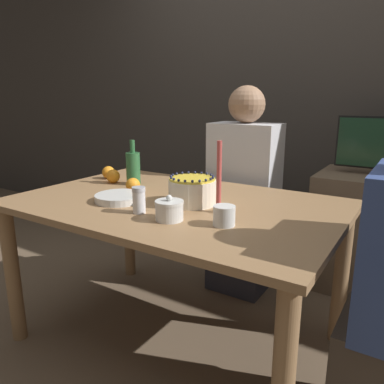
{
  "coord_description": "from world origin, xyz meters",
  "views": [
    {
      "loc": [
        0.95,
        -1.36,
        1.18
      ],
      "look_at": [
        0.09,
        -0.0,
        0.78
      ],
      "focal_mm": 35.0,
      "sensor_mm": 36.0,
      "label": 1
    }
  ],
  "objects_px": {
    "sugar_shaker": "(139,200)",
    "person_man_blue_shirt": "(243,204)",
    "cake": "(192,191)",
    "candle": "(219,184)",
    "sugar_bowl": "(169,210)",
    "bottle": "(133,168)"
  },
  "relations": [
    {
      "from": "sugar_bowl",
      "to": "person_man_blue_shirt",
      "type": "bearing_deg",
      "value": 96.38
    },
    {
      "from": "cake",
      "to": "sugar_shaker",
      "type": "xyz_separation_m",
      "value": [
        -0.11,
        -0.23,
        -0.0
      ]
    },
    {
      "from": "sugar_shaker",
      "to": "person_man_blue_shirt",
      "type": "xyz_separation_m",
      "value": [
        0.06,
        0.91,
        -0.23
      ]
    },
    {
      "from": "sugar_bowl",
      "to": "sugar_shaker",
      "type": "distance_m",
      "value": 0.16
    },
    {
      "from": "bottle",
      "to": "person_man_blue_shirt",
      "type": "height_order",
      "value": "person_man_blue_shirt"
    },
    {
      "from": "sugar_shaker",
      "to": "sugar_bowl",
      "type": "bearing_deg",
      "value": -2.93
    },
    {
      "from": "sugar_bowl",
      "to": "sugar_shaker",
      "type": "bearing_deg",
      "value": 177.07
    },
    {
      "from": "cake",
      "to": "sugar_bowl",
      "type": "distance_m",
      "value": 0.24
    },
    {
      "from": "cake",
      "to": "candle",
      "type": "height_order",
      "value": "candle"
    },
    {
      "from": "cake",
      "to": "sugar_shaker",
      "type": "height_order",
      "value": "cake"
    },
    {
      "from": "sugar_shaker",
      "to": "bottle",
      "type": "bearing_deg",
      "value": 133.4
    },
    {
      "from": "person_man_blue_shirt",
      "to": "cake",
      "type": "bearing_deg",
      "value": 94.84
    },
    {
      "from": "candle",
      "to": "sugar_shaker",
      "type": "bearing_deg",
      "value": -145.96
    },
    {
      "from": "candle",
      "to": "bottle",
      "type": "xyz_separation_m",
      "value": [
        -0.64,
        0.2,
        -0.03
      ]
    },
    {
      "from": "cake",
      "to": "bottle",
      "type": "bearing_deg",
      "value": 161.54
    },
    {
      "from": "sugar_bowl",
      "to": "sugar_shaker",
      "type": "height_order",
      "value": "sugar_shaker"
    },
    {
      "from": "sugar_bowl",
      "to": "person_man_blue_shirt",
      "type": "height_order",
      "value": "person_man_blue_shirt"
    },
    {
      "from": "sugar_bowl",
      "to": "candle",
      "type": "relative_size",
      "value": 0.38
    },
    {
      "from": "sugar_bowl",
      "to": "bottle",
      "type": "bearing_deg",
      "value": 143.01
    },
    {
      "from": "candle",
      "to": "bottle",
      "type": "distance_m",
      "value": 0.67
    },
    {
      "from": "candle",
      "to": "cake",
      "type": "bearing_deg",
      "value": 164.49
    },
    {
      "from": "bottle",
      "to": "sugar_shaker",
      "type": "bearing_deg",
      "value": -46.6
    }
  ]
}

